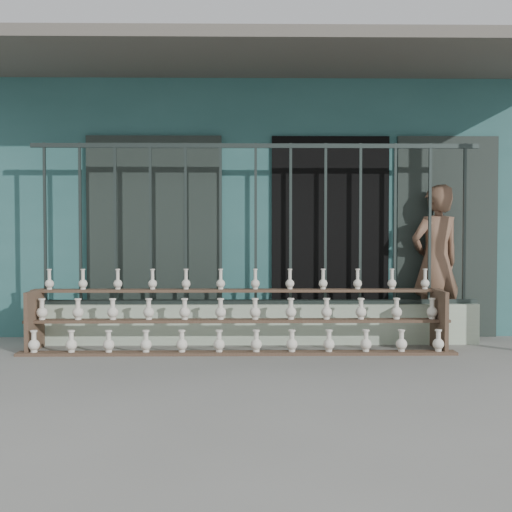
{
  "coord_description": "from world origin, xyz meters",
  "views": [
    {
      "loc": [
        -0.1,
        -5.88,
        1.24
      ],
      "look_at": [
        0.0,
        1.0,
        1.0
      ],
      "focal_mm": 45.0,
      "sensor_mm": 36.0,
      "label": 1
    }
  ],
  "objects": [
    {
      "name": "parapet_wall",
      "position": [
        0.0,
        1.3,
        0.23
      ],
      "size": [
        5.0,
        0.2,
        0.45
      ],
      "primitive_type": "cube",
      "color": "#B3C8AB",
      "rests_on": "ground"
    },
    {
      "name": "shelf_rack",
      "position": [
        -0.2,
        0.89,
        0.36
      ],
      "size": [
        4.5,
        0.68,
        0.85
      ],
      "color": "brown",
      "rests_on": "ground"
    },
    {
      "name": "ground",
      "position": [
        0.0,
        0.0,
        0.0
      ],
      "size": [
        60.0,
        60.0,
        0.0
      ],
      "primitive_type": "plane",
      "color": "slate"
    },
    {
      "name": "security_fence",
      "position": [
        -0.0,
        1.3,
        1.35
      ],
      "size": [
        5.0,
        0.04,
        1.8
      ],
      "color": "#283330",
      "rests_on": "parapet_wall"
    },
    {
      "name": "workshop_building",
      "position": [
        0.0,
        4.23,
        1.62
      ],
      "size": [
        7.4,
        6.6,
        3.21
      ],
      "color": "#2C5D5C",
      "rests_on": "ground"
    },
    {
      "name": "elderly_woman",
      "position": [
        2.12,
        1.58,
        0.9
      ],
      "size": [
        0.78,
        0.65,
        1.81
      ],
      "primitive_type": "imported",
      "rotation": [
        0.0,
        0.0,
        3.53
      ],
      "color": "brown",
      "rests_on": "ground"
    }
  ]
}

